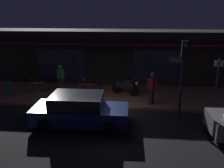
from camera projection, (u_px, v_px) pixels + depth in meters
name	position (u px, v px, depth m)	size (l,w,h in m)	color
ground_plane	(97.00, 117.00, 11.58)	(60.00, 60.00, 0.00)	black
sidewalk_slab	(105.00, 95.00, 14.42)	(18.00, 4.00, 0.15)	brown
storefront_building	(111.00, 56.00, 17.15)	(18.00, 3.30, 3.60)	black
motorcycle	(126.00, 86.00, 14.15)	(1.61, 0.86, 0.97)	black
bicycle_parked	(88.00, 87.00, 14.47)	(1.66, 0.42, 0.91)	black
bicycle_extra	(36.00, 86.00, 14.68)	(1.63, 0.51, 0.91)	black
person_photographer	(61.00, 78.00, 14.52)	(0.44, 0.54, 1.67)	#28232D
person_bystander	(152.00, 88.00, 12.60)	(0.58, 0.44, 1.67)	#28232D
sign_post	(217.00, 79.00, 12.51)	(0.44, 0.09, 2.40)	#47474C
trash_bin	(8.00, 87.00, 14.21)	(0.48, 0.48, 0.93)	#2D4C33
traffic_light_pole	(183.00, 67.00, 10.82)	(0.24, 0.33, 3.60)	black
parked_car_near	(80.00, 110.00, 10.59)	(4.13, 1.84, 1.42)	black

